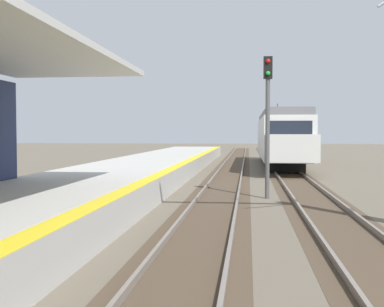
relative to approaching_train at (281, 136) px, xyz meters
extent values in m
cube|color=#B7B5AD|center=(-7.80, -23.04, -1.73)|extent=(5.00, 80.00, 0.90)
cube|color=yellow|center=(-5.55, -23.04, -1.27)|extent=(0.50, 80.00, 0.01)
cube|color=#4C3D2D|center=(-3.40, -19.04, -2.17)|extent=(2.34, 120.00, 0.01)
cube|color=slate|center=(-4.12, -19.04, -2.09)|extent=(0.08, 120.00, 0.15)
cube|color=slate|center=(-2.68, -19.04, -2.09)|extent=(0.08, 120.00, 0.15)
cube|color=#4C3D2D|center=(0.00, -19.04, -2.17)|extent=(2.34, 120.00, 0.01)
cube|color=slate|center=(-0.72, -19.04, -2.09)|extent=(0.08, 120.00, 0.15)
cube|color=slate|center=(0.72, -19.04, -2.09)|extent=(0.08, 120.00, 0.15)
cube|color=silver|center=(0.00, 0.38, -0.11)|extent=(2.90, 18.00, 2.70)
cube|color=slate|center=(0.00, 0.38, 1.46)|extent=(2.67, 18.00, 0.44)
cube|color=black|center=(0.00, -8.64, 0.30)|extent=(2.32, 0.06, 1.21)
cube|color=silver|center=(0.00, -9.42, -0.58)|extent=(2.78, 1.60, 1.49)
cube|color=black|center=(1.46, 0.38, 0.30)|extent=(0.04, 15.84, 0.86)
cylinder|color=#333333|center=(0.00, 3.98, 2.13)|extent=(0.06, 0.06, 0.90)
cube|color=black|center=(0.00, -5.47, -1.82)|extent=(2.17, 2.20, 0.72)
cube|color=black|center=(0.00, 6.23, -1.82)|extent=(2.17, 2.20, 0.72)
cylinder|color=#4C4C4C|center=(-1.62, -17.85, 0.02)|extent=(0.16, 0.16, 4.40)
cube|color=black|center=(-1.62, -17.85, 2.62)|extent=(0.32, 0.24, 0.80)
sphere|color=red|center=(-1.62, -17.99, 2.84)|extent=(0.16, 0.16, 0.16)
sphere|color=green|center=(-1.62, -17.99, 2.40)|extent=(0.16, 0.16, 0.16)
camera|label=1|loc=(-2.32, -36.03, 0.26)|focal=45.87mm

